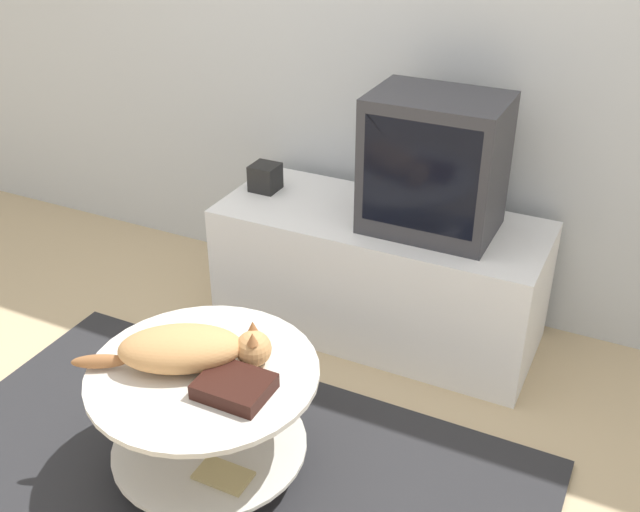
{
  "coord_description": "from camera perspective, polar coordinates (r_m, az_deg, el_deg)",
  "views": [
    {
      "loc": [
        1.08,
        -1.52,
        1.87
      ],
      "look_at": [
        0.1,
        0.48,
        0.62
      ],
      "focal_mm": 42.0,
      "sensor_mm": 36.0,
      "label": 1
    }
  ],
  "objects": [
    {
      "name": "coffee_table",
      "position": [
        2.46,
        -8.65,
        -11.3
      ],
      "size": [
        0.72,
        0.72,
        0.41
      ],
      "color": "#B2B2B7",
      "rests_on": "rug"
    },
    {
      "name": "speaker",
      "position": [
        3.22,
        -4.2,
        6.0
      ],
      "size": [
        0.11,
        0.11,
        0.11
      ],
      "color": "black",
      "rests_on": "tv_stand"
    },
    {
      "name": "cat",
      "position": [
        2.34,
        -10.02,
        -6.98
      ],
      "size": [
        0.55,
        0.36,
        0.14
      ],
      "rotation": [
        0.0,
        0.0,
        0.52
      ],
      "color": "tan",
      "rests_on": "coffee_table"
    },
    {
      "name": "wall_back",
      "position": [
        3.12,
        5.64,
        18.8
      ],
      "size": [
        8.0,
        0.05,
        2.6
      ],
      "color": "silver",
      "rests_on": "ground_plane"
    },
    {
      "name": "tv",
      "position": [
        2.83,
        8.71,
        6.91
      ],
      "size": [
        0.49,
        0.35,
        0.53
      ],
      "color": "#333338",
      "rests_on": "tv_stand"
    },
    {
      "name": "tv_stand",
      "position": [
        3.13,
        4.49,
        -1.39
      ],
      "size": [
        1.33,
        0.54,
        0.54
      ],
      "color": "white",
      "rests_on": "ground_plane"
    },
    {
      "name": "dvd_box",
      "position": [
        2.25,
        -6.54,
        -9.84
      ],
      "size": [
        0.21,
        0.17,
        0.05
      ],
      "color": "black",
      "rests_on": "coffee_table"
    },
    {
      "name": "rug",
      "position": [
        2.63,
        -6.92,
        -15.81
      ],
      "size": [
        2.08,
        1.07,
        0.02
      ],
      "color": "#28282B",
      "rests_on": "ground_plane"
    },
    {
      "name": "ground_plane",
      "position": [
        2.64,
        -6.91,
        -15.96
      ],
      "size": [
        12.0,
        12.0,
        0.0
      ],
      "primitive_type": "plane",
      "color": "tan"
    }
  ]
}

